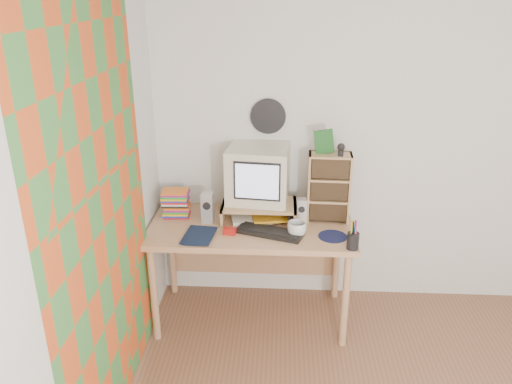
# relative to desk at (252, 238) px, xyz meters

# --- Properties ---
(back_wall) EXTENTS (3.50, 0.00, 3.50)m
(back_wall) POSITION_rel_desk_xyz_m (1.03, 0.31, 0.63)
(back_wall) COLOR white
(back_wall) RESTS_ON floor
(left_wall) EXTENTS (0.00, 3.50, 3.50)m
(left_wall) POSITION_rel_desk_xyz_m (-0.72, -1.44, 0.63)
(left_wall) COLOR white
(left_wall) RESTS_ON floor
(curtain) EXTENTS (0.00, 2.20, 2.20)m
(curtain) POSITION_rel_desk_xyz_m (-0.68, -0.96, 0.53)
(curtain) COLOR #C84C1C
(curtain) RESTS_ON left_wall
(wall_disc) EXTENTS (0.25, 0.02, 0.25)m
(wall_disc) POSITION_rel_desk_xyz_m (0.10, 0.29, 0.81)
(wall_disc) COLOR black
(wall_disc) RESTS_ON back_wall
(desk) EXTENTS (1.40, 0.70, 0.75)m
(desk) POSITION_rel_desk_xyz_m (0.00, 0.00, 0.00)
(desk) COLOR tan
(desk) RESTS_ON floor
(monitor_riser) EXTENTS (0.52, 0.30, 0.12)m
(monitor_riser) POSITION_rel_desk_xyz_m (0.05, 0.04, 0.23)
(monitor_riser) COLOR tan
(monitor_riser) RESTS_ON desk
(crt_monitor) EXTENTS (0.45, 0.45, 0.39)m
(crt_monitor) POSITION_rel_desk_xyz_m (0.04, 0.09, 0.45)
(crt_monitor) COLOR beige
(crt_monitor) RESTS_ON monitor_riser
(speaker_left) EXTENTS (0.09, 0.09, 0.21)m
(speaker_left) POSITION_rel_desk_xyz_m (-0.30, -0.03, 0.24)
(speaker_left) COLOR silver
(speaker_left) RESTS_ON desk
(speaker_right) EXTENTS (0.07, 0.07, 0.18)m
(speaker_right) POSITION_rel_desk_xyz_m (0.34, -0.00, 0.22)
(speaker_right) COLOR silver
(speaker_right) RESTS_ON desk
(keyboard) EXTENTS (0.46, 0.28, 0.03)m
(keyboard) POSITION_rel_desk_xyz_m (0.13, -0.20, 0.15)
(keyboard) COLOR black
(keyboard) RESTS_ON desk
(dvd_stack) EXTENTS (0.19, 0.14, 0.26)m
(dvd_stack) POSITION_rel_desk_xyz_m (-0.54, 0.05, 0.26)
(dvd_stack) COLOR brown
(dvd_stack) RESTS_ON desk
(cd_rack) EXTENTS (0.30, 0.17, 0.48)m
(cd_rack) POSITION_rel_desk_xyz_m (0.53, 0.06, 0.38)
(cd_rack) COLOR tan
(cd_rack) RESTS_ON desk
(mug) EXTENTS (0.13, 0.13, 0.10)m
(mug) POSITION_rel_desk_xyz_m (0.31, -0.21, 0.18)
(mug) COLOR silver
(mug) RESTS_ON desk
(diary) EXTENTS (0.25, 0.20, 0.05)m
(diary) POSITION_rel_desk_xyz_m (-0.42, -0.25, 0.16)
(diary) COLOR #0E1933
(diary) RESTS_ON desk
(mousepad) EXTENTS (0.20, 0.20, 0.00)m
(mousepad) POSITION_rel_desk_xyz_m (0.55, -0.21, 0.14)
(mousepad) COLOR #101638
(mousepad) RESTS_ON desk
(pen_cup) EXTENTS (0.09, 0.09, 0.15)m
(pen_cup) POSITION_rel_desk_xyz_m (0.66, -0.37, 0.21)
(pen_cup) COLOR black
(pen_cup) RESTS_ON desk
(papers) EXTENTS (0.31, 0.25, 0.04)m
(papers) POSITION_rel_desk_xyz_m (0.04, 0.02, 0.15)
(papers) COLOR white
(papers) RESTS_ON desk
(red_box) EXTENTS (0.09, 0.06, 0.04)m
(red_box) POSITION_rel_desk_xyz_m (-0.13, -0.21, 0.15)
(red_box) COLOR #AF1812
(red_box) RESTS_ON desk
(game_box) EXTENTS (0.13, 0.03, 0.16)m
(game_box) POSITION_rel_desk_xyz_m (0.48, 0.08, 0.70)
(game_box) COLOR #18541D
(game_box) RESTS_ON cd_rack
(webcam) EXTENTS (0.06, 0.06, 0.09)m
(webcam) POSITION_rel_desk_xyz_m (0.59, 0.02, 0.66)
(webcam) COLOR black
(webcam) RESTS_ON cd_rack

